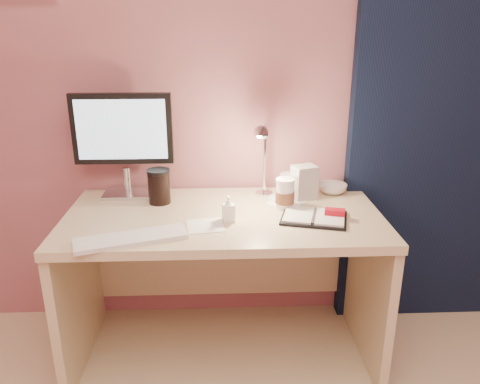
{
  "coord_description": "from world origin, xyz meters",
  "views": [
    {
      "loc": [
        -0.01,
        -0.54,
        1.52
      ],
      "look_at": [
        0.07,
        1.33,
        0.85
      ],
      "focal_mm": 35.0,
      "sensor_mm": 36.0,
      "label": 1
    }
  ],
  "objects_px": {
    "bowl": "(332,188)",
    "product_box": "(304,182)",
    "lotion_bottle": "(229,208)",
    "monitor": "(123,136)",
    "desk": "(224,252)",
    "clear_cup": "(289,190)",
    "keyboard": "(131,238)",
    "planner": "(316,217)",
    "coffee_cup": "(285,195)",
    "desk_lamp": "(272,154)",
    "dark_jar": "(159,188)"
  },
  "relations": [
    {
      "from": "monitor",
      "to": "clear_cup",
      "type": "xyz_separation_m",
      "value": [
        0.77,
        -0.17,
        -0.22
      ]
    },
    {
      "from": "clear_cup",
      "to": "bowl",
      "type": "xyz_separation_m",
      "value": [
        0.24,
        0.16,
        -0.05
      ]
    },
    {
      "from": "lotion_bottle",
      "to": "monitor",
      "type": "bearing_deg",
      "value": 145.01
    },
    {
      "from": "coffee_cup",
      "to": "clear_cup",
      "type": "relative_size",
      "value": 0.93
    },
    {
      "from": "desk",
      "to": "bowl",
      "type": "relative_size",
      "value": 9.61
    },
    {
      "from": "clear_cup",
      "to": "desk_lamp",
      "type": "height_order",
      "value": "desk_lamp"
    },
    {
      "from": "lotion_bottle",
      "to": "coffee_cup",
      "type": "bearing_deg",
      "value": 27.61
    },
    {
      "from": "bowl",
      "to": "lotion_bottle",
      "type": "height_order",
      "value": "lotion_bottle"
    },
    {
      "from": "desk",
      "to": "clear_cup",
      "type": "distance_m",
      "value": 0.43
    },
    {
      "from": "bowl",
      "to": "product_box",
      "type": "height_order",
      "value": "product_box"
    },
    {
      "from": "lotion_bottle",
      "to": "dark_jar",
      "type": "xyz_separation_m",
      "value": [
        -0.32,
        0.23,
        0.02
      ]
    },
    {
      "from": "desk",
      "to": "monitor",
      "type": "distance_m",
      "value": 0.73
    },
    {
      "from": "monitor",
      "to": "planner",
      "type": "height_order",
      "value": "monitor"
    },
    {
      "from": "desk",
      "to": "monitor",
      "type": "height_order",
      "value": "monitor"
    },
    {
      "from": "lotion_bottle",
      "to": "product_box",
      "type": "distance_m",
      "value": 0.45
    },
    {
      "from": "desk",
      "to": "lotion_bottle",
      "type": "relative_size",
      "value": 12.35
    },
    {
      "from": "clear_cup",
      "to": "lotion_bottle",
      "type": "distance_m",
      "value": 0.33
    },
    {
      "from": "bowl",
      "to": "dark_jar",
      "type": "bearing_deg",
      "value": -173.05
    },
    {
      "from": "monitor",
      "to": "keyboard",
      "type": "height_order",
      "value": "monitor"
    },
    {
      "from": "planner",
      "to": "bowl",
      "type": "relative_size",
      "value": 2.19
    },
    {
      "from": "clear_cup",
      "to": "lotion_bottle",
      "type": "relative_size",
      "value": 1.33
    },
    {
      "from": "coffee_cup",
      "to": "lotion_bottle",
      "type": "bearing_deg",
      "value": -152.39
    },
    {
      "from": "product_box",
      "to": "keyboard",
      "type": "bearing_deg",
      "value": -169.0
    },
    {
      "from": "bowl",
      "to": "desk",
      "type": "bearing_deg",
      "value": -161.62
    },
    {
      "from": "coffee_cup",
      "to": "clear_cup",
      "type": "xyz_separation_m",
      "value": [
        0.02,
        0.04,
        0.01
      ]
    },
    {
      "from": "coffee_cup",
      "to": "clear_cup",
      "type": "distance_m",
      "value": 0.05
    },
    {
      "from": "clear_cup",
      "to": "bowl",
      "type": "bearing_deg",
      "value": 33.17
    },
    {
      "from": "monitor",
      "to": "keyboard",
      "type": "distance_m",
      "value": 0.6
    },
    {
      "from": "coffee_cup",
      "to": "dark_jar",
      "type": "height_order",
      "value": "dark_jar"
    },
    {
      "from": "planner",
      "to": "coffee_cup",
      "type": "relative_size",
      "value": 2.28
    },
    {
      "from": "monitor",
      "to": "desk_lamp",
      "type": "distance_m",
      "value": 0.71
    },
    {
      "from": "bowl",
      "to": "product_box",
      "type": "relative_size",
      "value": 0.9
    },
    {
      "from": "desk",
      "to": "clear_cup",
      "type": "bearing_deg",
      "value": 4.26
    },
    {
      "from": "clear_cup",
      "to": "desk_lamp",
      "type": "bearing_deg",
      "value": 147.69
    },
    {
      "from": "desk",
      "to": "monitor",
      "type": "bearing_deg",
      "value": 157.74
    },
    {
      "from": "keyboard",
      "to": "monitor",
      "type": "bearing_deg",
      "value": 83.36
    },
    {
      "from": "monitor",
      "to": "lotion_bottle",
      "type": "distance_m",
      "value": 0.64
    },
    {
      "from": "keyboard",
      "to": "dark_jar",
      "type": "bearing_deg",
      "value": 62.99
    },
    {
      "from": "lotion_bottle",
      "to": "product_box",
      "type": "height_order",
      "value": "product_box"
    },
    {
      "from": "keyboard",
      "to": "bowl",
      "type": "height_order",
      "value": "bowl"
    },
    {
      "from": "desk",
      "to": "dark_jar",
      "type": "xyz_separation_m",
      "value": [
        -0.3,
        0.08,
        0.3
      ]
    },
    {
      "from": "dark_jar",
      "to": "keyboard",
      "type": "bearing_deg",
      "value": -98.85
    },
    {
      "from": "desk",
      "to": "lotion_bottle",
      "type": "bearing_deg",
      "value": -81.78
    },
    {
      "from": "monitor",
      "to": "planner",
      "type": "distance_m",
      "value": 0.97
    },
    {
      "from": "dark_jar",
      "to": "desk_lamp",
      "type": "height_order",
      "value": "desk_lamp"
    },
    {
      "from": "coffee_cup",
      "to": "desk",
      "type": "bearing_deg",
      "value": 176.75
    },
    {
      "from": "planner",
      "to": "product_box",
      "type": "bearing_deg",
      "value": 107.21
    },
    {
      "from": "coffee_cup",
      "to": "desk_lamp",
      "type": "bearing_deg",
      "value": 121.79
    },
    {
      "from": "coffee_cup",
      "to": "desk_lamp",
      "type": "xyz_separation_m",
      "value": [
        -0.05,
        0.09,
        0.17
      ]
    },
    {
      "from": "bowl",
      "to": "dark_jar",
      "type": "xyz_separation_m",
      "value": [
        -0.84,
        -0.1,
        0.05
      ]
    }
  ]
}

